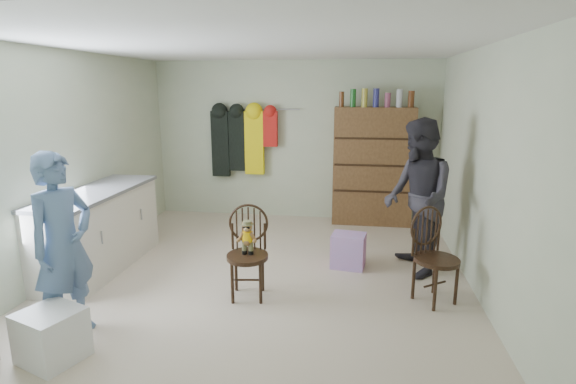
% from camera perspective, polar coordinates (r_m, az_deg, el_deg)
% --- Properties ---
extents(ground_plane, '(5.00, 5.00, 0.00)m').
position_cam_1_polar(ground_plane, '(5.15, -3.14, -10.76)').
color(ground_plane, beige).
rests_on(ground_plane, ground).
extents(room_walls, '(5.00, 5.00, 5.00)m').
position_cam_1_polar(room_walls, '(5.25, -2.18, 7.60)').
color(room_walls, beige).
rests_on(room_walls, ground).
extents(counter, '(0.64, 1.86, 0.94)m').
position_cam_1_polar(counter, '(5.69, -22.87, -4.39)').
color(counter, silver).
rests_on(counter, ground).
extents(plastic_tub, '(0.54, 0.53, 0.41)m').
position_cam_1_polar(plastic_tub, '(4.10, -27.83, -15.81)').
color(plastic_tub, white).
rests_on(plastic_tub, ground).
extents(chair_front, '(0.47, 0.47, 0.94)m').
position_cam_1_polar(chair_front, '(4.56, -5.13, -6.82)').
color(chair_front, '#352012').
rests_on(chair_front, ground).
extents(chair_far, '(0.59, 0.59, 0.95)m').
position_cam_1_polar(chair_far, '(4.68, 17.93, -7.23)').
color(chair_far, '#352012').
rests_on(chair_far, ground).
extents(striped_bag, '(0.42, 0.35, 0.41)m').
position_cam_1_polar(striped_bag, '(5.40, 7.67, -7.38)').
color(striped_bag, pink).
rests_on(striped_bag, ground).
extents(person_left, '(0.54, 0.67, 1.59)m').
position_cam_1_polar(person_left, '(4.21, -26.68, -6.14)').
color(person_left, '#55709C').
rests_on(person_left, ground).
extents(person_right, '(0.83, 0.98, 1.77)m').
position_cam_1_polar(person_right, '(5.21, 16.11, -0.70)').
color(person_right, '#2D2B33').
rests_on(person_right, ground).
extents(dresser, '(1.20, 0.39, 2.07)m').
position_cam_1_polar(dresser, '(7.01, 10.73, 3.31)').
color(dresser, brown).
rests_on(dresser, ground).
extents(coat_rack, '(1.42, 0.12, 1.09)m').
position_cam_1_polar(coat_rack, '(7.26, -5.89, 6.48)').
color(coat_rack, '#99999E').
rests_on(coat_rack, ground).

